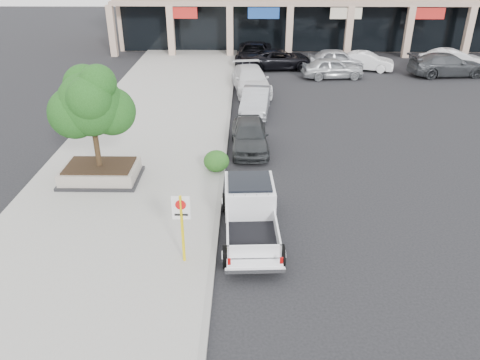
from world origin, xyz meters
name	(u,v)px	position (x,y,z in m)	size (l,w,h in m)	color
ground	(260,231)	(0.00, 0.00, 0.00)	(120.00, 120.00, 0.00)	black
sidewalk	(139,157)	(-5.50, 6.00, 0.07)	(8.00, 52.00, 0.15)	gray
curb	(224,157)	(-1.55, 6.00, 0.07)	(0.20, 52.00, 0.15)	gray
planter	(101,172)	(-6.55, 3.53, 0.48)	(3.20, 2.20, 0.68)	black
planter_tree	(95,103)	(-6.42, 3.68, 3.41)	(2.90, 2.55, 4.00)	black
no_parking_sign	(182,220)	(-2.43, -1.91, 1.63)	(0.55, 0.09, 2.30)	yellow
hedge	(216,161)	(-1.80, 4.41, 0.62)	(1.10, 0.99, 0.94)	#154A15
pickup_truck	(251,215)	(-0.35, -0.25, 0.81)	(1.91, 5.17, 1.63)	white
curb_car_a	(250,135)	(-0.37, 7.15, 0.73)	(1.72, 4.27, 1.45)	#282B2D
curb_car_b	(256,101)	(-0.01, 12.44, 0.71)	(1.51, 4.33, 1.43)	#9C9EA3
curb_car_c	(251,80)	(-0.27, 16.73, 0.79)	(2.20, 5.42, 1.57)	silver
curb_car_d	(254,54)	(0.02, 24.47, 0.82)	(2.73, 5.92, 1.65)	black
lot_car_a	(333,68)	(5.68, 20.20, 0.75)	(1.78, 4.42, 1.51)	#A4A8AC
lot_car_b	(366,61)	(8.63, 22.59, 0.68)	(1.45, 4.15, 1.37)	silver
lot_car_c	(447,65)	(14.23, 20.98, 0.82)	(2.29, 5.62, 1.63)	#333538
lot_car_d	(280,59)	(2.00, 22.88, 0.74)	(2.46, 5.35, 1.49)	black
lot_car_e	(338,59)	(6.46, 22.74, 0.80)	(1.88, 4.67, 1.59)	#A4A6AB
lot_car_f	(454,60)	(15.24, 22.41, 0.81)	(1.72, 4.92, 1.62)	silver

